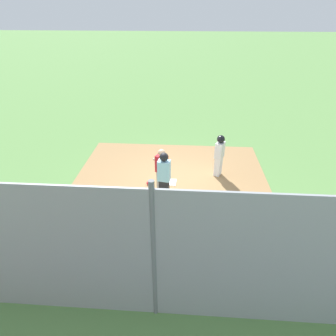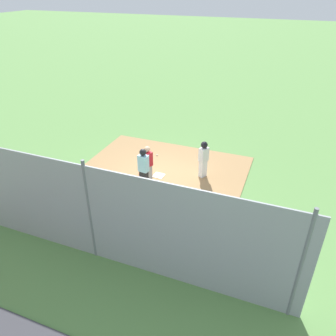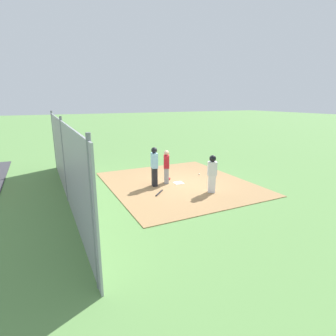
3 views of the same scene
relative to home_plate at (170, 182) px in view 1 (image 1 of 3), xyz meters
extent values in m
plane|color=#5B8947|center=(0.00, 0.00, -0.04)|extent=(140.00, 140.00, 0.00)
cube|color=#9E774C|center=(0.00, 0.00, -0.03)|extent=(7.20, 6.40, 0.03)
cube|color=white|center=(0.00, 0.00, 0.00)|extent=(0.46, 0.46, 0.02)
cube|color=#9E9EA3|center=(-0.26, -0.52, 0.37)|extent=(0.36, 0.33, 0.76)
cube|color=#B21923|center=(-0.26, -0.52, 1.06)|extent=(0.45, 0.40, 0.61)
sphere|color=tan|center=(-0.26, -0.52, 1.48)|extent=(0.24, 0.24, 0.24)
cube|color=black|center=(-0.13, -1.20, 0.43)|extent=(0.33, 0.26, 0.87)
cube|color=#8CC1E0|center=(-0.13, -1.20, 1.21)|extent=(0.42, 0.32, 0.69)
sphere|color=black|center=(-0.13, -1.20, 1.69)|extent=(0.27, 0.27, 0.27)
cube|color=silver|center=(1.78, 0.66, 0.37)|extent=(0.33, 0.37, 0.76)
cube|color=silver|center=(1.78, 0.66, 1.05)|extent=(0.40, 0.46, 0.60)
sphere|color=tan|center=(1.78, 0.66, 1.47)|extent=(0.24, 0.24, 0.24)
sphere|color=black|center=(1.78, 0.66, 1.49)|extent=(0.29, 0.29, 0.29)
cylinder|color=black|center=(0.93, -1.45, 0.02)|extent=(0.58, 0.58, 0.06)
ellipsoid|color=#B21923|center=(-0.74, -0.19, 0.05)|extent=(0.24, 0.20, 0.12)
sphere|color=white|center=(-0.81, 1.70, 0.03)|extent=(0.07, 0.07, 0.07)
cube|color=#93999E|center=(0.00, -5.03, 1.56)|extent=(12.00, 0.05, 3.20)
cylinder|color=slate|center=(0.00, -5.03, 1.64)|extent=(0.10, 0.10, 3.35)
camera|label=1|loc=(0.51, -8.63, 5.65)|focal=29.89mm
camera|label=2|loc=(4.82, -11.21, 7.39)|focal=35.05mm
camera|label=3|loc=(10.75, -5.88, 3.90)|focal=28.37mm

